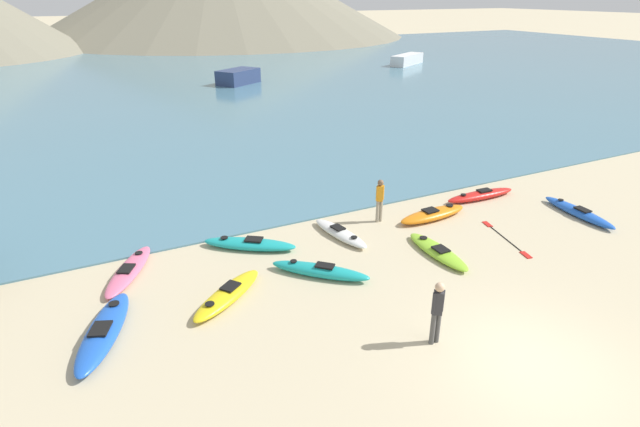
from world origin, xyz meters
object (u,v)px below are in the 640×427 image
kayak_on_sand_9 (104,331)px  person_near_foreground (437,309)px  person_near_waterline (380,198)px  kayak_on_sand_2 (129,270)px  kayak_on_sand_4 (340,233)px  loose_paddle (506,239)px  kayak_on_sand_7 (433,214)px  kayak_on_sand_3 (438,251)px  kayak_on_sand_0 (320,271)px  kayak_on_sand_1 (578,212)px  moored_boat_3 (407,59)px  moored_boat_2 (238,77)px  kayak_on_sand_6 (481,195)px  kayak_on_sand_5 (228,294)px  kayak_on_sand_8 (250,244)px

kayak_on_sand_9 → person_near_foreground: (6.96, -3.73, 0.77)m
kayak_on_sand_9 → person_near_waterline: size_ratio=2.06×
kayak_on_sand_2 → kayak_on_sand_4: bearing=-5.4°
person_near_waterline → loose_paddle: size_ratio=0.59×
kayak_on_sand_2 → kayak_on_sand_7: (10.48, -0.85, 0.04)m
kayak_on_sand_3 → kayak_on_sand_0: bearing=172.3°
kayak_on_sand_1 → kayak_on_sand_7: size_ratio=1.08×
moored_boat_3 → moored_boat_2: bearing=-169.7°
kayak_on_sand_1 → kayak_on_sand_2: kayak_on_sand_1 is taller
kayak_on_sand_4 → moored_boat_3: (27.76, 34.72, 0.47)m
kayak_on_sand_6 → kayak_on_sand_9: kayak_on_sand_9 is taller
kayak_on_sand_9 → loose_paddle: 12.58m
kayak_on_sand_5 → loose_paddle: size_ratio=0.96×
kayak_on_sand_9 → moored_boat_2: size_ratio=0.76×
kayak_on_sand_6 → kayak_on_sand_8: 9.70m
kayak_on_sand_6 → kayak_on_sand_8: size_ratio=1.12×
kayak_on_sand_7 → loose_paddle: (1.15, -2.43, -0.16)m
kayak_on_sand_5 → person_near_waterline: size_ratio=1.65×
kayak_on_sand_7 → loose_paddle: kayak_on_sand_7 is taller
kayak_on_sand_1 → kayak_on_sand_2: bearing=168.7°
kayak_on_sand_6 → person_near_foreground: 9.76m
kayak_on_sand_3 → moored_boat_3: 45.18m
kayak_on_sand_0 → moored_boat_2: 33.87m
kayak_on_sand_4 → kayak_on_sand_6: size_ratio=0.85×
kayak_on_sand_5 → kayak_on_sand_6: size_ratio=0.82×
kayak_on_sand_7 → moored_boat_2: (2.83, 31.08, 0.51)m
kayak_on_sand_3 → kayak_on_sand_4: kayak_on_sand_4 is taller
person_near_waterline → moored_boat_3: bearing=52.9°
kayak_on_sand_6 → person_near_foreground: bearing=-139.3°
kayak_on_sand_0 → moored_boat_3: (29.52, 36.69, 0.44)m
kayak_on_sand_0 → kayak_on_sand_9: kayak_on_sand_0 is taller
kayak_on_sand_4 → kayak_on_sand_8: (-3.03, 0.57, 0.02)m
kayak_on_sand_1 → kayak_on_sand_5: bearing=177.8°
kayak_on_sand_5 → loose_paddle: 9.45m
kayak_on_sand_8 → moored_boat_3: (30.78, 34.14, 0.45)m
kayak_on_sand_1 → moored_boat_3: (19.04, 37.17, 0.46)m
moored_boat_3 → loose_paddle: moored_boat_3 is taller
kayak_on_sand_4 → person_near_waterline: (1.85, 0.46, 0.78)m
kayak_on_sand_0 → kayak_on_sand_1: size_ratio=0.79×
kayak_on_sand_2 → kayak_on_sand_5: size_ratio=1.12×
kayak_on_sand_1 → person_near_foreground: bearing=-159.9°
person_near_foreground → kayak_on_sand_9: bearing=151.8°
kayak_on_sand_1 → kayak_on_sand_9: 16.39m
kayak_on_sand_0 → kayak_on_sand_2: (-4.98, 2.60, -0.04)m
loose_paddle → person_near_waterline: bearing=134.4°
moored_boat_3 → person_near_waterline: bearing=-127.1°
kayak_on_sand_2 → loose_paddle: 12.09m
kayak_on_sand_1 → loose_paddle: (-3.83, -0.20, -0.14)m
kayak_on_sand_9 → person_near_waterline: 9.90m
kayak_on_sand_8 → moored_boat_2: bearing=72.4°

